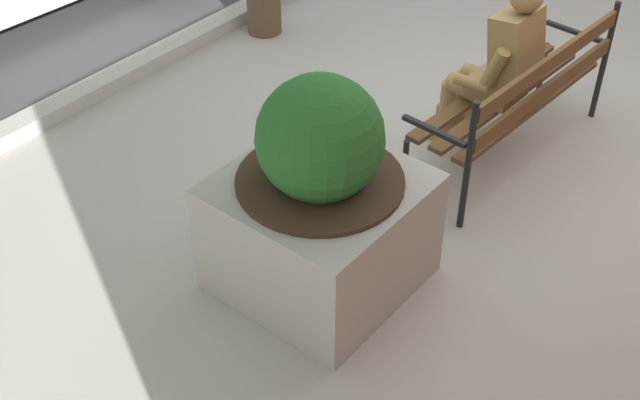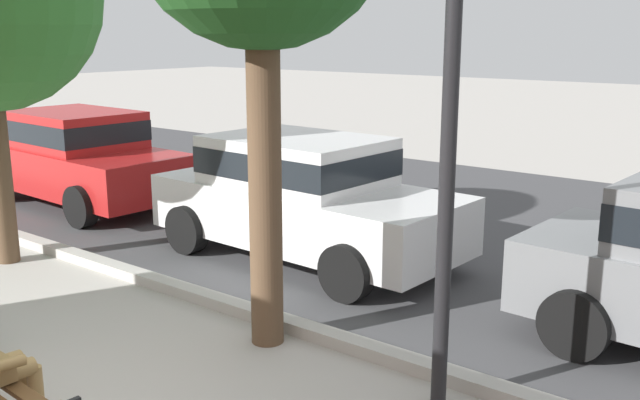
% 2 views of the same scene
% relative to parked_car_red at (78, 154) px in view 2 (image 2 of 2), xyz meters
% --- Properties ---
extents(street_surface, '(60.00, 9.00, 0.01)m').
position_rel_parked_car_red_xyz_m(street_surface, '(6.08, 2.71, -0.84)').
color(street_surface, '#424244').
rests_on(street_surface, ground).
extents(curb_stone, '(60.00, 0.20, 0.12)m').
position_rel_parked_car_red_xyz_m(curb_stone, '(6.08, -1.89, -0.78)').
color(curb_stone, '#B2AFA8').
rests_on(curb_stone, ground).
extents(parked_car_red, '(4.17, 2.06, 1.56)m').
position_rel_parked_car_red_xyz_m(parked_car_red, '(0.00, 0.00, 0.00)').
color(parked_car_red, '#B21E1E').
rests_on(parked_car_red, ground).
extents(parked_car_white, '(4.17, 2.06, 1.56)m').
position_rel_parked_car_red_xyz_m(parked_car_white, '(4.86, 0.00, 0.00)').
color(parked_car_white, silver).
rests_on(parked_car_white, ground).
extents(lamp_post, '(0.32, 0.32, 3.90)m').
position_rel_parked_car_red_xyz_m(lamp_post, '(8.08, -2.26, 1.71)').
color(lamp_post, black).
rests_on(lamp_post, ground).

